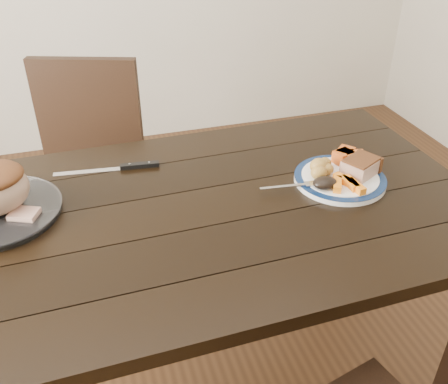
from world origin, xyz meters
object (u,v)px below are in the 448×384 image
object	(u,v)px
dining_table	(195,235)
dinner_plate	(340,179)
chair_far	(88,166)
pork_slice	(360,167)
fork	(295,186)
carving_knife	(127,167)

from	to	relation	value
dining_table	dinner_plate	xyz separation A→B (m)	(0.45, 0.01, 0.10)
chair_far	pork_slice	size ratio (longest dim) A/B	9.35
dinner_plate	fork	size ratio (longest dim) A/B	1.50
dining_table	dinner_plate	distance (m)	0.46
dinner_plate	pork_slice	size ratio (longest dim) A/B	2.70
dinner_plate	pork_slice	distance (m)	0.07
pork_slice	carving_knife	size ratio (longest dim) A/B	0.31
dining_table	chair_far	bearing A→B (deg)	109.66
fork	carving_knife	world-z (taller)	fork
carving_knife	chair_far	bearing A→B (deg)	110.76
pork_slice	fork	world-z (taller)	pork_slice
dinner_plate	dining_table	bearing A→B (deg)	-178.94
dinner_plate	carving_knife	distance (m)	0.65
dining_table	chair_far	size ratio (longest dim) A/B	1.74
dinner_plate	fork	xyz separation A→B (m)	(-0.15, -0.01, 0.01)
pork_slice	chair_far	bearing A→B (deg)	136.47
chair_far	carving_knife	bearing A→B (deg)	123.19
dinner_plate	carving_knife	bearing A→B (deg)	156.05
chair_far	dinner_plate	distance (m)	1.04
dinner_plate	pork_slice	xyz separation A→B (m)	(0.06, -0.00, 0.03)
chair_far	fork	xyz separation A→B (m)	(0.56, -0.74, 0.25)
chair_far	fork	bearing A→B (deg)	146.14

